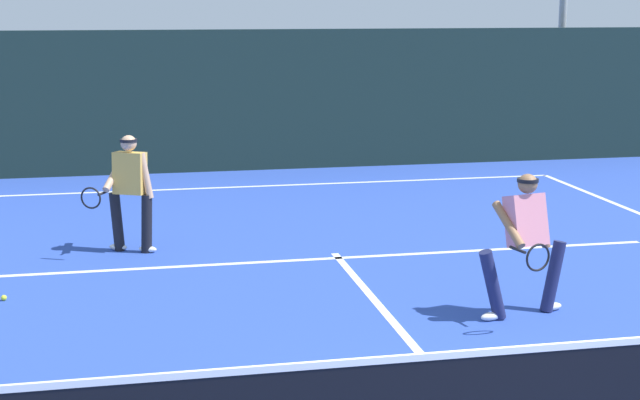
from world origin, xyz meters
TOP-DOWN VIEW (x-y plane):
  - court_line_baseline_far at (0.00, 11.46)m, footprint 10.82×0.10m
  - court_line_service at (0.00, 6.16)m, footprint 8.82×0.10m
  - court_line_centre at (0.00, 3.20)m, footprint 0.10×6.40m
  - player_near at (1.44, 3.41)m, footprint 1.13×0.90m
  - player_far at (-2.71, 7.08)m, footprint 0.99×0.86m
  - tennis_ball at (-4.18, 5.12)m, footprint 0.07×0.07m
  - back_fence_windscreen at (0.00, 13.29)m, footprint 18.70×0.12m

SIDE VIEW (x-z plane):
  - court_line_baseline_far at x=0.00m, z-range 0.00..0.01m
  - court_line_service at x=0.00m, z-range 0.00..0.01m
  - court_line_centre at x=0.00m, z-range 0.00..0.01m
  - tennis_ball at x=-4.18m, z-range 0.00..0.07m
  - player_near at x=1.44m, z-range 0.07..1.66m
  - player_far at x=-2.71m, z-range 0.08..1.70m
  - back_fence_windscreen at x=0.00m, z-range 0.00..2.85m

